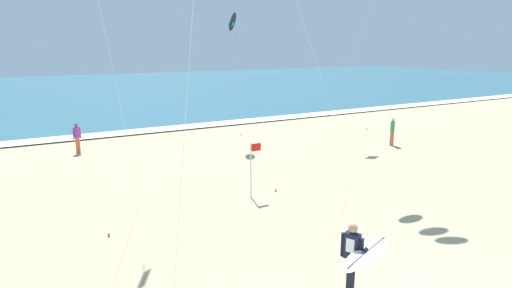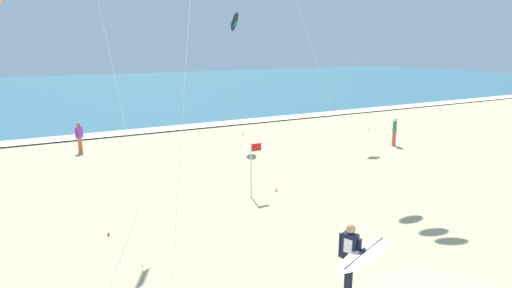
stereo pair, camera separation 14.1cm
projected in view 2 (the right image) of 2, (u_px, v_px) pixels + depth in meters
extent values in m
cube|color=#2D6075|center=(75.00, 91.00, 53.41)|extent=(160.00, 60.00, 0.08)
cube|color=white|center=(134.00, 132.00, 28.06)|extent=(160.00, 1.73, 0.01)
cylinder|color=black|center=(350.00, 279.00, 9.72)|extent=(0.13, 0.13, 0.88)
cylinder|color=black|center=(347.00, 273.00, 9.97)|extent=(0.13, 0.13, 0.88)
cube|color=black|center=(350.00, 246.00, 9.68)|extent=(0.31, 0.39, 0.60)
cube|color=white|center=(348.00, 246.00, 9.59)|extent=(0.09, 0.19, 0.32)
sphere|color=#A87A59|center=(351.00, 229.00, 9.59)|extent=(0.21, 0.21, 0.21)
cylinder|color=black|center=(360.00, 245.00, 9.51)|extent=(0.09, 0.09, 0.26)
cylinder|color=black|center=(362.00, 252.00, 9.44)|extent=(0.26, 0.17, 0.14)
cylinder|color=black|center=(341.00, 245.00, 9.83)|extent=(0.09, 0.09, 0.56)
ellipsoid|color=white|center=(365.00, 253.00, 9.47)|extent=(2.21, 1.31, 0.07)
cube|color=#333333|center=(365.00, 252.00, 9.46)|extent=(1.77, 0.74, 0.01)
cube|color=#262628|center=(382.00, 242.00, 10.18)|extent=(0.12, 0.06, 0.14)
cone|color=black|center=(234.00, 21.00, 24.18)|extent=(1.02, 1.05, 1.04)
cube|color=#2D99DB|center=(234.00, 24.00, 24.21)|extent=(0.29, 0.27, 0.24)
cylinder|color=silver|center=(239.00, 83.00, 25.80)|extent=(1.22, 1.32, 6.46)
cylinder|color=brown|center=(243.00, 134.00, 27.37)|extent=(0.06, 0.06, 0.10)
cylinder|color=silver|center=(117.00, 90.00, 13.37)|extent=(1.58, 2.32, 8.20)
cylinder|color=brown|center=(108.00, 234.00, 12.94)|extent=(0.06, 0.06, 0.10)
cylinder|color=silver|center=(320.00, 74.00, 16.48)|extent=(3.51, 0.51, 8.77)
cylinder|color=brown|center=(276.00, 190.00, 16.86)|extent=(0.06, 0.06, 0.10)
cylinder|color=silver|center=(352.00, 66.00, 27.16)|extent=(3.56, 0.13, 8.37)
cylinder|color=brown|center=(369.00, 129.00, 28.99)|extent=(0.06, 0.06, 0.10)
cylinder|color=silver|center=(189.00, 12.00, 7.76)|extent=(0.78, 1.43, 12.04)
cylinder|color=#D8593F|center=(394.00, 138.00, 24.43)|extent=(0.22, 0.22, 0.84)
cube|color=#339351|center=(395.00, 126.00, 24.28)|extent=(0.37, 0.33, 0.54)
sphere|color=beige|center=(395.00, 120.00, 24.19)|extent=(0.20, 0.20, 0.20)
cylinder|color=#339351|center=(394.00, 129.00, 24.12)|extent=(0.08, 0.08, 0.50)
cylinder|color=#339351|center=(395.00, 128.00, 24.48)|extent=(0.08, 0.08, 0.50)
cylinder|color=#D8593F|center=(80.00, 145.00, 22.93)|extent=(0.22, 0.22, 0.84)
cube|color=purple|center=(79.00, 132.00, 22.77)|extent=(0.37, 0.33, 0.54)
sphere|color=brown|center=(78.00, 125.00, 22.69)|extent=(0.20, 0.20, 0.20)
cylinder|color=purple|center=(82.00, 133.00, 22.98)|extent=(0.08, 0.08, 0.50)
cylinder|color=purple|center=(76.00, 134.00, 22.62)|extent=(0.08, 0.08, 0.50)
cylinder|color=silver|center=(251.00, 170.00, 15.99)|extent=(0.05, 0.05, 2.10)
cube|color=red|center=(256.00, 147.00, 15.90)|extent=(0.40, 0.02, 0.28)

